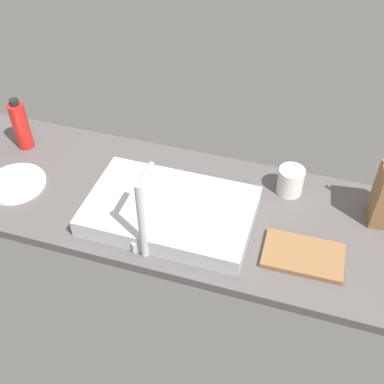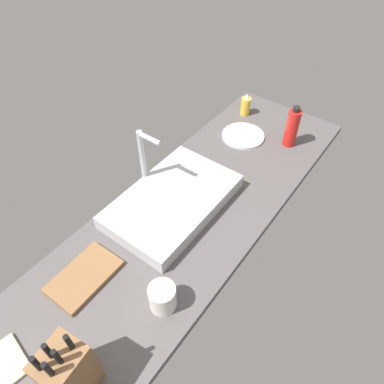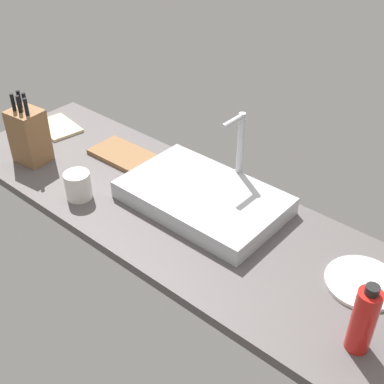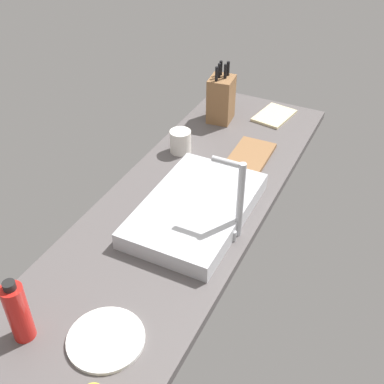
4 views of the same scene
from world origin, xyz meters
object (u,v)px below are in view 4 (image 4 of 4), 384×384
water_bottle (18,312)px  dinner_plate (106,339)px  dish_towel (274,116)px  cutting_board (250,155)px  faucet (238,196)px  coffee_mug (180,141)px  sink_basin (196,209)px  knife_block (221,99)px

water_bottle → dinner_plate: size_ratio=0.98×
dish_towel → water_bottle: bearing=-8.2°
dinner_plate → dish_towel: 142.07cm
dish_towel → cutting_board: bearing=3.6°
water_bottle → dish_towel: (-150.42, 21.70, -9.30)cm
faucet → water_bottle: size_ratio=1.38×
dinner_plate → water_bottle: bearing=-68.5°
faucet → dish_towel: size_ratio=1.42×
cutting_board → coffee_mug: bearing=-72.6°
sink_basin → dinner_plate: size_ratio=2.54×
faucet → dish_towel: 88.64cm
cutting_board → water_bottle: size_ratio=1.16×
knife_block → water_bottle: size_ratio=1.31×
dinner_plate → knife_block: bearing=-170.4°
sink_basin → cutting_board: (-44.97, 3.92, -2.29)cm
knife_block → dish_towel: knife_block is taller
faucet → dinner_plate: bearing=-15.2°
coffee_mug → faucet: bearing=46.8°
knife_block → coffee_mug: (33.24, -4.13, -5.99)cm
water_bottle → dish_towel: bearing=171.8°
faucet → dish_towel: faucet is taller
water_bottle → coffee_mug: size_ratio=2.15×
faucet → dinner_plate: 60.39cm
sink_basin → faucet: (2.54, 16.29, 13.51)cm
knife_block → cutting_board: size_ratio=1.12×
faucet → knife_block: (-71.77, -36.94, -5.76)cm
sink_basin → knife_block: (-69.24, -20.65, 7.75)cm
dish_towel → coffee_mug: coffee_mug is taller
dish_towel → coffee_mug: size_ratio=2.09×
faucet → cutting_board: (-47.50, -12.37, -15.80)cm
knife_block → coffee_mug: 34.02cm
water_bottle → faucet: bearing=150.5°
cutting_board → knife_block: bearing=-134.7°
knife_block → water_bottle: bearing=-6.2°
faucet → knife_block: faucet is taller
dish_towel → coffee_mug: 54.34cm
dinner_plate → coffee_mug: (-94.71, -25.80, 4.35)cm
cutting_board → dish_towel: size_ratio=1.20×
water_bottle → coffee_mug: 103.27cm
sink_basin → water_bottle: bearing=-16.8°
sink_basin → knife_block: size_ratio=1.97×
dinner_plate → faucet: bearing=164.8°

